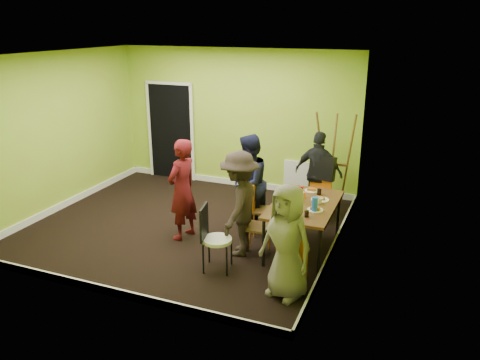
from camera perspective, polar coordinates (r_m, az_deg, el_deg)
The scene contains 28 objects.
ground at distance 7.98m, azimuth -6.61°, elevation -5.55°, with size 5.00×5.00×0.00m, color black.
room_walls at distance 7.68m, azimuth -6.88°, elevation 1.34°, with size 5.04×4.54×2.82m.
dining_table at distance 6.92m, azimuth 7.86°, elevation -3.26°, with size 0.90×1.50×0.75m.
chair_left_far at distance 7.48m, azimuth 2.49°, elevation -3.09°, with size 0.43×0.43×0.87m.
chair_left_near at distance 6.89m, azimuth 1.45°, elevation -4.99°, with size 0.37×0.37×0.88m.
chair_back_end at distance 8.22m, azimuth 9.84°, elevation 0.69°, with size 0.52×0.59×1.07m.
chair_front_end at distance 6.09m, azimuth 6.30°, elevation -8.36°, with size 0.38×0.38×0.90m.
chair_bentwood at distance 6.42m, azimuth -3.36°, elevation -6.69°, with size 0.43×0.42×0.93m.
easel at distance 8.53m, azimuth 11.40°, elevation 2.15°, with size 0.72×0.68×1.80m.
plate_near_left at distance 7.30m, azimuth 7.00°, elevation -1.53°, with size 0.21×0.21×0.01m, color white.
plate_near_right at distance 6.61m, azimuth 5.15°, elevation -3.68°, with size 0.25×0.25×0.01m, color white.
plate_far_back at distance 7.41m, azimuth 8.72°, elevation -1.29°, with size 0.22×0.22×0.01m, color white.
plate_far_front at distance 6.38m, azimuth 6.59°, elevation -4.56°, with size 0.21×0.21×0.01m, color white.
plate_wall_back at distance 7.06m, azimuth 9.71°, elevation -2.36°, with size 0.27×0.27×0.01m, color white.
plate_wall_front at distance 6.67m, azimuth 9.15°, elevation -3.61°, with size 0.23×0.23×0.01m, color white.
thermos at distance 6.91m, azimuth 7.43°, elevation -1.84°, with size 0.07×0.07×0.21m, color white.
blue_bottle at distance 6.59m, azimuth 9.09°, elevation -2.95°, with size 0.08×0.08×0.21m, color blue.
orange_bottle at distance 7.08m, azimuth 7.87°, elevation -1.87°, with size 0.03×0.03×0.09m, color orange.
glass_mid at distance 7.12m, azimuth 7.24°, elevation -1.68°, with size 0.06×0.06×0.10m, color black.
glass_back at distance 7.25m, azimuth 9.62°, elevation -1.44°, with size 0.07×0.07×0.09m, color black.
glass_front at distance 6.42m, azimuth 8.13°, elevation -4.08°, with size 0.06×0.06×0.10m, color black.
cup_a at distance 6.75m, azimuth 5.61°, elevation -2.84°, with size 0.11×0.11×0.09m, color white.
cup_b at distance 6.91m, azimuth 9.66°, elevation -2.51°, with size 0.10×0.10×0.09m, color white.
person_standing at distance 7.28m, azimuth -7.05°, elevation -1.18°, with size 0.59×0.38×1.61m, color #560E13.
person_left_far at distance 7.53m, azimuth 1.03°, elevation -0.39°, with size 0.78×0.60×1.60m, color #151835.
person_left_near at distance 6.73m, azimuth -0.07°, elevation -2.94°, with size 1.01×0.58×1.56m, color black.
person_back_end at distance 8.37m, azimuth 9.55°, elevation 0.88°, with size 0.87×0.36×1.48m, color black.
person_front_end at distance 5.75m, azimuth 5.74°, elevation -7.51°, with size 0.72×0.47×1.47m, color gray.
Camera 1 is at (3.53, -6.37, 3.26)m, focal length 35.00 mm.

